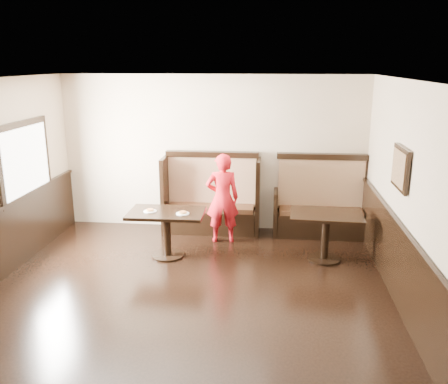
# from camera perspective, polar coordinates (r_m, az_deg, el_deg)

# --- Properties ---
(ground) EXTENTS (7.00, 7.00, 0.00)m
(ground) POSITION_cam_1_polar(r_m,az_deg,el_deg) (5.85, -5.78, -15.67)
(ground) COLOR black
(ground) RESTS_ON ground
(room_shell) EXTENTS (7.00, 7.00, 7.00)m
(room_shell) POSITION_cam_1_polar(r_m,az_deg,el_deg) (5.85, -8.30, -8.38)
(room_shell) COLOR tan
(room_shell) RESTS_ON ground
(booth_main) EXTENTS (1.75, 0.72, 1.45)m
(booth_main) POSITION_cam_1_polar(r_m,az_deg,el_deg) (8.63, -1.51, -1.30)
(booth_main) COLOR black
(booth_main) RESTS_ON ground
(booth_neighbor) EXTENTS (1.65, 0.72, 1.45)m
(booth_neighbor) POSITION_cam_1_polar(r_m,az_deg,el_deg) (8.62, 11.47, -1.96)
(booth_neighbor) COLOR black
(booth_neighbor) RESTS_ON ground
(table_main) EXTENTS (1.18, 0.75, 0.75)m
(table_main) POSITION_cam_1_polar(r_m,az_deg,el_deg) (7.51, -6.90, -3.62)
(table_main) COLOR black
(table_main) RESTS_ON ground
(table_neighbor) EXTENTS (1.14, 0.78, 0.76)m
(table_neighbor) POSITION_cam_1_polar(r_m,az_deg,el_deg) (7.49, 12.15, -3.94)
(table_neighbor) COLOR black
(table_neighbor) RESTS_ON ground
(child) EXTENTS (0.62, 0.46, 1.54)m
(child) POSITION_cam_1_polar(r_m,az_deg,el_deg) (8.03, -0.18, -0.76)
(child) COLOR red
(child) RESTS_ON ground
(pizza_plate_left) EXTENTS (0.20, 0.20, 0.04)m
(pizza_plate_left) POSITION_cam_1_polar(r_m,az_deg,el_deg) (7.48, -8.89, -2.23)
(pizza_plate_left) COLOR white
(pizza_plate_left) RESTS_ON table_main
(pizza_plate_right) EXTENTS (0.21, 0.21, 0.04)m
(pizza_plate_right) POSITION_cam_1_polar(r_m,az_deg,el_deg) (7.31, -4.99, -2.53)
(pizza_plate_right) COLOR white
(pizza_plate_right) RESTS_ON table_main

